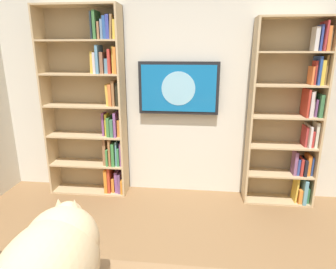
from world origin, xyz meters
TOP-DOWN VIEW (x-y plane):
  - wall_back at (0.00, -2.23)m, footprint 4.52×0.06m
  - bookshelf_left at (-1.23, -2.06)m, footprint 0.77×0.28m
  - bookshelf_right at (1.02, -2.06)m, footprint 0.95×0.28m
  - wall_mounted_tv at (0.04, -2.15)m, footprint 0.93×0.07m
  - cat at (0.30, 0.40)m, footprint 0.33×0.69m

SIDE VIEW (x-z plane):
  - cat at x=0.30m, z-range 0.78..1.17m
  - bookshelf_left at x=-1.23m, z-range -0.02..2.04m
  - bookshelf_right at x=1.02m, z-range -0.01..2.19m
  - wall_mounted_tv at x=0.04m, z-range 1.01..1.61m
  - wall_back at x=0.00m, z-range 0.00..2.70m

